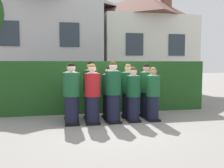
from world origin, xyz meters
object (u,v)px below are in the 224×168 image
Objects in this scene: student_front_row_2 at (113,94)px; student_rear_row_2 at (109,93)px; student_rear_row_3 at (128,92)px; student_front_row_3 at (133,96)px; student_rear_row_4 at (146,91)px; student_front_row_4 at (153,95)px; student_front_row_0 at (72,95)px; student_in_red_blazer at (92,95)px; student_rear_row_0 at (71,93)px; student_rear_row_1 at (91,91)px.

student_rear_row_2 is at bearing 91.72° from student_front_row_2.
student_rear_row_3 is (0.58, 0.59, -0.04)m from student_front_row_2.
student_front_row_2 is 0.59m from student_front_row_3.
student_front_row_4 is at bearing -90.08° from student_rear_row_4.
student_in_red_blazer is (0.55, -0.04, -0.01)m from student_front_row_0.
student_front_row_4 is 2.36m from student_rear_row_0.
student_front_row_3 is 0.58m from student_rear_row_3.
student_rear_row_4 is (2.29, -0.00, -0.01)m from student_rear_row_0.
student_in_red_blazer is at bearing -152.03° from student_rear_row_3.
student_rear_row_1 is at bearing 153.49° from student_front_row_3.
student_front_row_4 is (2.29, -0.01, -0.06)m from student_front_row_0.
student_front_row_2 is at bearing 179.78° from student_front_row_4.
student_rear_row_1 reaches higher than student_in_red_blazer.
student_in_red_blazer is 0.99× the size of student_rear_row_0.
student_rear_row_4 is (1.17, 0.00, 0.03)m from student_rear_row_2.
student_front_row_3 is at bearing -26.51° from student_rear_row_1.
student_front_row_2 is 1.29m from student_rear_row_4.
student_front_row_3 is 0.82m from student_rear_row_2.
student_rear_row_1 reaches higher than student_front_row_0.
student_front_row_4 is at bearing -1.39° from student_front_row_3.
student_rear_row_0 is (-2.29, 0.58, 0.06)m from student_front_row_4.
student_rear_row_1 is (0.59, -0.00, 0.03)m from student_rear_row_0.
student_rear_row_4 is (0.00, 0.58, 0.04)m from student_front_row_4.
student_front_row_0 is at bearing -135.85° from student_rear_row_1.
student_front_row_0 is 1.06× the size of student_rear_row_2.
student_front_row_2 reaches higher than student_rear_row_2.
student_rear_row_1 reaches higher than student_rear_row_3.
student_in_red_blazer is 0.58m from student_front_row_2.
student_front_row_0 is 0.57m from student_rear_row_0.
student_rear_row_1 reaches higher than student_front_row_2.
student_front_row_0 is 1.71m from student_front_row_3.
student_rear_row_2 is 0.60m from student_rear_row_3.
student_rear_row_0 is 1.12m from student_rear_row_2.
student_front_row_0 is 2.36m from student_rear_row_4.
student_rear_row_0 reaches higher than student_rear_row_3.
student_rear_row_3 is (1.71, 0.58, -0.02)m from student_front_row_0.
student_rear_row_3 is at bearing 133.95° from student_front_row_4.
student_rear_row_0 is at bearing 179.85° from student_rear_row_2.
student_front_row_4 is (0.57, -0.01, -0.00)m from student_front_row_3.
student_rear_row_0 reaches higher than student_in_red_blazer.
student_rear_row_1 is 1.70m from student_rear_row_4.
student_rear_row_0 reaches higher than student_rear_row_2.
student_rear_row_3 is at bearing 27.97° from student_in_red_blazer.
student_front_row_2 is at bearing -0.28° from student_front_row_0.
student_rear_row_0 is 1.01× the size of student_rear_row_4.
student_front_row_2 reaches higher than student_front_row_3.
student_rear_row_4 is (1.70, 0.00, -0.04)m from student_rear_row_1.
student_rear_row_0 is (-0.00, 0.57, -0.00)m from student_front_row_0.
student_front_row_3 is at bearing 0.14° from student_front_row_0.
student_rear_row_4 is at bearing -1.35° from student_rear_row_3.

